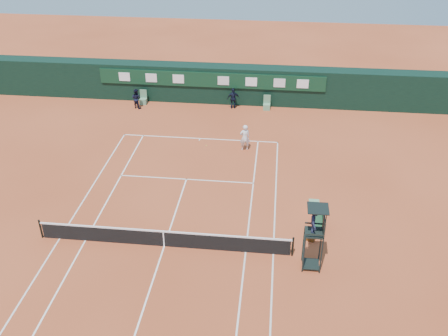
% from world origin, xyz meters
% --- Properties ---
extents(ground, '(90.00, 90.00, 0.00)m').
position_xyz_m(ground, '(0.00, 0.00, 0.00)').
color(ground, '#B8502B').
rests_on(ground, ground).
extents(court_lines, '(11.05, 23.85, 0.01)m').
position_xyz_m(court_lines, '(0.00, 0.00, 0.01)').
color(court_lines, white).
rests_on(court_lines, ground).
extents(tennis_net, '(12.90, 0.10, 1.10)m').
position_xyz_m(tennis_net, '(0.00, 0.00, 0.51)').
color(tennis_net, black).
rests_on(tennis_net, ground).
extents(back_wall, '(40.00, 1.65, 3.00)m').
position_xyz_m(back_wall, '(0.00, 18.74, 1.51)').
color(back_wall, black).
rests_on(back_wall, ground).
extents(linesman_chair_left, '(0.55, 0.50, 1.15)m').
position_xyz_m(linesman_chair_left, '(-5.50, 17.48, 0.32)').
color(linesman_chair_left, '#60926C').
rests_on(linesman_chair_left, ground).
extents(linesman_chair_right, '(0.55, 0.50, 1.15)m').
position_xyz_m(linesman_chair_right, '(4.50, 17.48, 0.32)').
color(linesman_chair_right, '#63976C').
rests_on(linesman_chair_right, ground).
extents(umpire_chair, '(0.96, 0.95, 3.42)m').
position_xyz_m(umpire_chair, '(7.26, -0.71, 2.46)').
color(umpire_chair, black).
rests_on(umpire_chair, ground).
extents(player_bench, '(0.55, 1.20, 1.10)m').
position_xyz_m(player_bench, '(7.86, 2.42, 0.60)').
color(player_bench, '#194024').
rests_on(player_bench, ground).
extents(tennis_bag, '(0.69, 0.96, 0.33)m').
position_xyz_m(tennis_bag, '(7.48, 1.56, 0.16)').
color(tennis_bag, black).
rests_on(tennis_bag, ground).
extents(cooler, '(0.57, 0.57, 0.65)m').
position_xyz_m(cooler, '(7.60, 3.85, 0.33)').
color(cooler, white).
rests_on(cooler, ground).
extents(tennis_ball, '(0.06, 0.06, 0.06)m').
position_xyz_m(tennis_ball, '(0.60, 10.84, 0.03)').
color(tennis_ball, '#DBEC37').
rests_on(tennis_ball, ground).
extents(player, '(0.77, 0.61, 1.86)m').
position_xyz_m(player, '(3.26, 10.59, 0.93)').
color(player, white).
rests_on(player, ground).
extents(ball_kid_left, '(0.94, 0.84, 1.60)m').
position_xyz_m(ball_kid_left, '(-5.81, 16.62, 0.80)').
color(ball_kid_left, black).
rests_on(ball_kid_left, ground).
extents(ball_kid_right, '(1.05, 0.63, 1.67)m').
position_xyz_m(ball_kid_right, '(1.84, 17.41, 0.84)').
color(ball_kid_right, black).
rests_on(ball_kid_right, ground).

